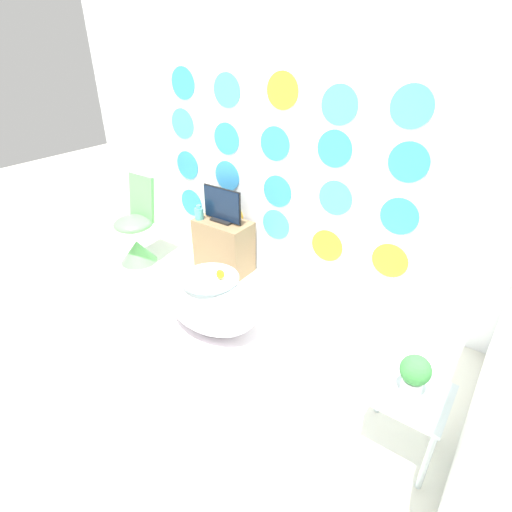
% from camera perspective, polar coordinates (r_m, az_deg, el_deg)
% --- Properties ---
extents(ground_plane, '(12.00, 12.00, 0.00)m').
position_cam_1_polar(ground_plane, '(3.10, -15.21, -15.96)').
color(ground_plane, silver).
extents(wall_back_dotted, '(4.89, 0.05, 2.60)m').
position_cam_1_polar(wall_back_dotted, '(3.55, 3.28, 15.39)').
color(wall_back_dotted, white).
rests_on(wall_back_dotted, ground_plane).
extents(rug, '(1.20, 0.73, 0.01)m').
position_cam_1_polar(rug, '(3.34, -6.42, -10.97)').
color(rug, silver).
rests_on(rug, ground_plane).
extents(bathtub, '(0.85, 0.56, 0.49)m').
position_cam_1_polar(bathtub, '(3.26, -6.40, -6.48)').
color(bathtub, white).
rests_on(bathtub, ground_plane).
extents(rubber_duck, '(0.07, 0.07, 0.08)m').
position_cam_1_polar(rubber_duck, '(3.07, -5.14, -2.55)').
color(rubber_duck, yellow).
rests_on(rubber_duck, bathtub).
extents(chair, '(0.40, 0.40, 0.91)m').
position_cam_1_polar(chair, '(4.35, -16.68, 2.63)').
color(chair, '#66C166').
rests_on(chair, ground_plane).
extents(tv_cabinet, '(0.56, 0.33, 0.54)m').
position_cam_1_polar(tv_cabinet, '(4.03, -4.63, 1.49)').
color(tv_cabinet, '#8E704C').
rests_on(tv_cabinet, ground_plane).
extents(tv, '(0.44, 0.12, 0.34)m').
position_cam_1_polar(tv, '(3.86, -4.87, 7.05)').
color(tv, black).
rests_on(tv, tv_cabinet).
extents(vase, '(0.09, 0.09, 0.15)m').
position_cam_1_polar(vase, '(3.97, -8.13, 6.09)').
color(vase, '#51B2AD').
rests_on(vase, tv_cabinet).
extents(side_table, '(0.42, 0.40, 0.46)m').
position_cam_1_polar(side_table, '(2.48, 20.76, -18.92)').
color(side_table, silver).
rests_on(side_table, ground_plane).
extents(potted_plant_left, '(0.16, 0.16, 0.24)m').
position_cam_1_polar(potted_plant_left, '(2.33, 21.73, -15.29)').
color(potted_plant_left, white).
rests_on(potted_plant_left, side_table).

